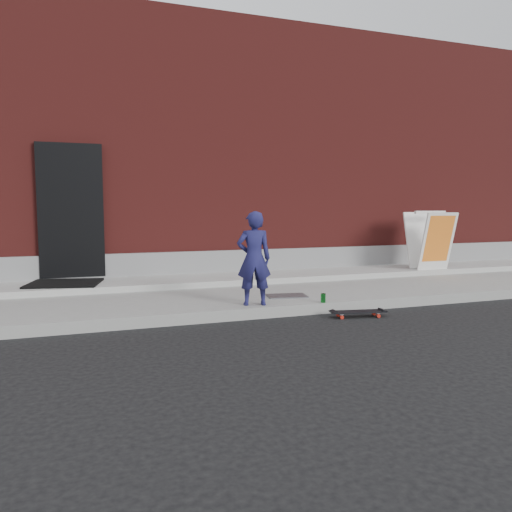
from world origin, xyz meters
name	(u,v)px	position (x,y,z in m)	size (l,w,h in m)	color
ground	(280,317)	(0.00, 0.00, 0.00)	(80.00, 80.00, 0.00)	black
sidewalk	(245,294)	(0.00, 1.50, 0.07)	(20.00, 3.00, 0.15)	gray
apron	(229,278)	(0.00, 2.40, 0.20)	(20.00, 1.20, 0.10)	#999994
building	(178,167)	(0.00, 6.99, 2.50)	(20.00, 8.10, 5.00)	maroon
child	(254,258)	(-0.30, 0.21, 0.78)	(0.46, 0.30, 1.26)	#1C1C4F
skateboard	(358,312)	(0.99, -0.33, 0.07)	(0.76, 0.32, 0.08)	red
pizza_sign	(430,240)	(3.98, 1.97, 0.82)	(0.70, 0.82, 1.14)	white
soda_can	(323,298)	(0.66, 0.05, 0.21)	(0.07, 0.07, 0.13)	#198028
doormat	(65,283)	(-2.73, 2.33, 0.27)	(1.07, 0.86, 0.03)	black
utility_plate	(287,296)	(0.37, 0.65, 0.16)	(0.57, 0.37, 0.02)	#56565B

